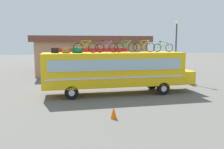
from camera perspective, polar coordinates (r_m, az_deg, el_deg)
The scene contains 13 objects.
ground_plane at distance 17.71m, azimuth 0.42°, elevation -4.73°, with size 120.00×120.00×0.00m, color #605E59.
bus at distance 17.44m, azimuth 1.05°, elevation 1.27°, with size 11.44×2.60×3.12m.
luggage_bag_1 at distance 17.13m, azimuth -13.83°, elevation 5.77°, with size 0.51×0.54×0.37m, color black.
luggage_bag_2 at distance 16.67m, azimuth -11.25°, elevation 5.77°, with size 0.51×0.43×0.36m, color olive.
luggage_bag_3 at distance 17.03m, azimuth -8.58°, elevation 5.94°, with size 0.72×0.42×0.39m, color #1E7F66.
rooftop_bicycle_1 at distance 16.74m, azimuth -6.47°, elevation 6.62°, with size 1.79×0.44×0.96m.
rooftop_bicycle_2 at distance 17.26m, azimuth -1.33°, elevation 6.65°, with size 1.72×0.44×0.91m.
rooftop_bicycle_3 at distance 17.67m, azimuth 3.38°, elevation 6.73°, with size 1.79×0.44×0.96m.
rooftop_bicycle_4 at distance 18.30m, azimuth 7.85°, elevation 6.72°, with size 1.77×0.44×0.97m.
rooftop_bicycle_5 at distance 18.85m, azimuth 12.45°, elevation 6.52°, with size 1.66×0.44×0.86m.
roadside_building at distance 31.41m, azimuth -5.71°, elevation 5.09°, with size 13.99×10.50×4.60m.
traffic_cone at distance 12.00m, azimuth 0.40°, elevation -9.36°, with size 0.35×0.35×0.62m, color orange.
street_lamp at distance 24.06m, azimuth 15.41°, elevation 6.71°, with size 0.32×0.32×5.93m.
Camera 1 is at (-3.81, -16.85, 3.87)m, focal length 37.28 mm.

